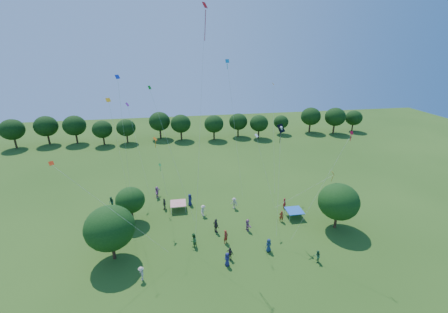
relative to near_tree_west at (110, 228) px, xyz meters
The scene contains 37 objects.
near_tree_west is the anchor object (origin of this frame).
near_tree_north 7.45m from the near_tree_west, 80.86° to the left, with size 3.80×3.80×4.98m.
near_tree_east 27.50m from the near_tree_west, ahead, with size 5.12×5.12×6.16m.
treeline 44.05m from the near_tree_west, 75.58° to the left, with size 88.01×8.77×6.77m.
tent_red_stripe 12.24m from the near_tree_west, 51.69° to the left, with size 2.20×2.20×1.10m.
tent_blue 23.75m from the near_tree_west, 11.38° to the left, with size 2.20×2.20×1.10m.
crowd_person_0 14.12m from the near_tree_west, 48.59° to the left, with size 0.89×0.48×1.80m, color #1A1D4E.
crowd_person_1 23.85m from the near_tree_west, 17.32° to the left, with size 0.63×0.41×1.70m, color maroon.
crowd_person_2 9.49m from the near_tree_west, ahead, with size 0.88×0.47×1.78m, color #2C632A.
crowd_person_3 13.27m from the near_tree_west, 33.40° to the left, with size 1.09×0.49×1.67m, color beige.
crowd_person_4 12.70m from the near_tree_west, 14.00° to the left, with size 1.13×0.51×1.92m, color #39302E.
crowd_person_5 14.53m from the near_tree_west, 72.67° to the left, with size 1.72×0.61×1.84m, color #AC6492.
crowd_person_6 17.80m from the near_tree_west, ahead, with size 0.82×0.44×1.66m, color navy.
crowd_person_7 21.61m from the near_tree_west, 10.68° to the left, with size 0.60×0.39×1.62m, color maroon.
crowd_person_8 12.22m from the near_tree_west, 101.03° to the left, with size 0.83×0.45×1.67m, color #214E31.
crowd_person_9 17.78m from the near_tree_west, 28.42° to the left, with size 1.11×0.50×1.71m, color #B5A190.
crowd_person_10 13.37m from the near_tree_west, 10.11° to the right, with size 0.90×0.41×1.54m, color #3E3531.
crowd_person_11 16.56m from the near_tree_west, ahead, with size 1.51×0.54×1.62m, color #AB638F.
crowd_person_12 13.11m from the near_tree_west, 14.69° to the right, with size 0.79×0.43×1.61m, color navy.
crowd_person_13 13.21m from the near_tree_west, ahead, with size 0.66×0.43×1.77m, color maroon.
crowd_person_14 22.81m from the near_tree_west, 11.09° to the right, with size 0.73×0.39×1.48m, color #29613A.
crowd_person_15 6.01m from the near_tree_west, 49.01° to the right, with size 1.02×0.46×1.56m, color #C3B29C.
crowd_person_16 11.64m from the near_tree_west, 61.17° to the left, with size 1.01×0.46×1.73m, color #413734.
pirate_kite 22.09m from the near_tree_west, 10.05° to the left, with size 1.91×5.01×12.33m.
red_high_kite 20.38m from the near_tree_west, 18.74° to the left, with size 2.57×5.67×25.23m.
small_kite_0 6.08m from the near_tree_west, 93.11° to the right, with size 9.33×1.92×11.99m.
small_kite_1 11.20m from the near_tree_west, 57.85° to the left, with size 1.13×3.91×10.32m.
small_kite_2 11.62m from the near_tree_west, 87.16° to the left, with size 0.60×4.56×15.53m.
small_kite_3 12.17m from the near_tree_west, 40.79° to the left, with size 4.46×2.04×16.87m.
small_kite_4 11.92m from the near_tree_west, 75.97° to the left, with size 1.57×6.92×18.26m.
small_kite_5 17.56m from the near_tree_west, 85.27° to the left, with size 2.57×4.37×13.08m.
small_kite_6 19.90m from the near_tree_west, 17.66° to the left, with size 3.15×0.78×10.61m.
small_kite_7 19.81m from the near_tree_west, 26.21° to the left, with size 3.07×2.73×19.58m.
small_kite_8 24.56m from the near_tree_west, ahead, with size 4.99×1.27×13.16m.
small_kite_9 26.34m from the near_tree_west, ahead, with size 6.88×2.61×6.01m.
small_kite_10 27.71m from the near_tree_west, 31.88° to the left, with size 1.16×6.65×15.56m.
small_kite_11 11.92m from the near_tree_west, 63.35° to the left, with size 0.86×1.13×5.60m.
Camera 1 is at (-5.08, -16.16, 22.84)m, focal length 24.00 mm.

